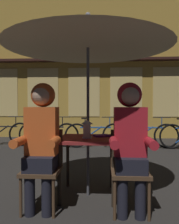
{
  "coord_description": "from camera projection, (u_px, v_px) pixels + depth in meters",
  "views": [
    {
      "loc": [
        0.2,
        -2.86,
        1.15
      ],
      "look_at": [
        0.0,
        0.31,
        1.05
      ],
      "focal_mm": 36.42,
      "sensor_mm": 36.0,
      "label": 1
    }
  ],
  "objects": [
    {
      "name": "ground_plane",
      "position": [
        88.0,
        195.0,
        2.9
      ],
      "size": [
        60.0,
        60.0,
        0.0
      ],
      "primitive_type": "plane",
      "color": "#2D2B28"
    },
    {
      "name": "cafe_table",
      "position": [
        88.0,
        146.0,
        2.88
      ],
      "size": [
        0.72,
        0.72,
        0.74
      ],
      "color": "maroon",
      "rests_on": "ground_plane"
    },
    {
      "name": "patio_umbrella",
      "position": [
        88.0,
        33.0,
        2.84
      ],
      "size": [
        2.1,
        2.1,
        2.31
      ],
      "color": "#4C4C51",
      "rests_on": "ground_plane"
    },
    {
      "name": "lantern",
      "position": [
        87.0,
        128.0,
        2.82
      ],
      "size": [
        0.11,
        0.11,
        0.23
      ],
      "color": "white",
      "rests_on": "cafe_table"
    },
    {
      "name": "chair_left",
      "position": [
        43.0,
        164.0,
        2.55
      ],
      "size": [
        0.4,
        0.4,
        0.87
      ],
      "color": "#513823",
      "rests_on": "ground_plane"
    },
    {
      "name": "chair_right",
      "position": [
        129.0,
        165.0,
        2.49
      ],
      "size": [
        0.4,
        0.4,
        0.87
      ],
      "color": "#513823",
      "rests_on": "ground_plane"
    },
    {
      "name": "person_left_hooded",
      "position": [
        42.0,
        133.0,
        2.48
      ],
      "size": [
        0.45,
        0.56,
        1.4
      ],
      "color": "black",
      "rests_on": "ground_plane"
    },
    {
      "name": "person_right_hooded",
      "position": [
        130.0,
        134.0,
        2.42
      ],
      "size": [
        0.45,
        0.56,
        1.4
      ],
      "color": "black",
      "rests_on": "ground_plane"
    },
    {
      "name": "shopfront_building",
      "position": [
        105.0,
        51.0,
        8.17
      ],
      "size": [
        10.0,
        0.93,
        6.2
      ],
      "color": "gold",
      "rests_on": "ground_plane"
    },
    {
      "name": "bicycle_nearest",
      "position": [
        3.0,
        133.0,
        6.44
      ],
      "size": [
        1.68,
        0.08,
        0.84
      ],
      "color": "black",
      "rests_on": "ground_plane"
    },
    {
      "name": "bicycle_second",
      "position": [
        48.0,
        134.0,
        6.26
      ],
      "size": [
        1.68,
        0.09,
        0.84
      ],
      "color": "black",
      "rests_on": "ground_plane"
    },
    {
      "name": "bicycle_third",
      "position": [
        95.0,
        135.0,
        6.15
      ],
      "size": [
        1.67,
        0.25,
        0.84
      ],
      "color": "black",
      "rests_on": "ground_plane"
    },
    {
      "name": "bicycle_fourth",
      "position": [
        147.0,
        135.0,
        6.12
      ],
      "size": [
        1.67,
        0.26,
        0.84
      ],
      "color": "black",
      "rests_on": "ground_plane"
    },
    {
      "name": "book",
      "position": [
        102.0,
        136.0,
        2.98
      ],
      "size": [
        0.24,
        0.2,
        0.02
      ],
      "primitive_type": "cube",
      "rotation": [
        0.0,
        0.0,
        0.36
      ],
      "color": "#661E7A",
      "rests_on": "cafe_table"
    }
  ]
}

